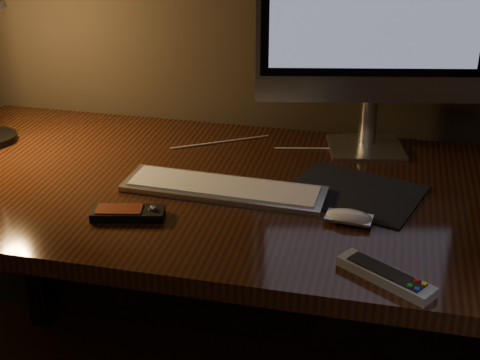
% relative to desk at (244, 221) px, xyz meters
% --- Properties ---
extents(desk, '(1.60, 0.75, 0.75)m').
position_rel_desk_xyz_m(desk, '(0.00, 0.00, 0.00)').
color(desk, black).
rests_on(desk, ground).
extents(monitor, '(0.56, 0.20, 0.59)m').
position_rel_desk_xyz_m(monitor, '(0.27, 0.21, 0.48)').
color(monitor, silver).
rests_on(monitor, desk).
extents(keyboard, '(0.45, 0.14, 0.02)m').
position_rel_desk_xyz_m(keyboard, '(-0.02, -0.10, 0.14)').
color(keyboard, silver).
rests_on(keyboard, desk).
extents(mousepad, '(0.33, 0.29, 0.00)m').
position_rel_desk_xyz_m(mousepad, '(0.26, -0.05, 0.13)').
color(mousepad, black).
rests_on(mousepad, desk).
extents(mouse, '(0.10, 0.06, 0.02)m').
position_rel_desk_xyz_m(mouse, '(0.26, -0.18, 0.14)').
color(mouse, white).
rests_on(mouse, desk).
extents(media_remote, '(0.16, 0.08, 0.03)m').
position_rel_desk_xyz_m(media_remote, '(-0.19, -0.26, 0.14)').
color(media_remote, black).
rests_on(media_remote, desk).
extents(tv_remote, '(0.18, 0.14, 0.02)m').
position_rel_desk_xyz_m(tv_remote, '(0.34, -0.37, 0.14)').
color(tv_remote, gray).
rests_on(tv_remote, desk).
extents(papers, '(0.14, 0.12, 0.01)m').
position_rel_desk_xyz_m(papers, '(-0.18, -0.08, 0.13)').
color(papers, white).
rests_on(papers, desk).
extents(cable, '(0.48, 0.18, 0.00)m').
position_rel_desk_xyz_m(cable, '(0.03, 0.16, 0.13)').
color(cable, white).
rests_on(cable, desk).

